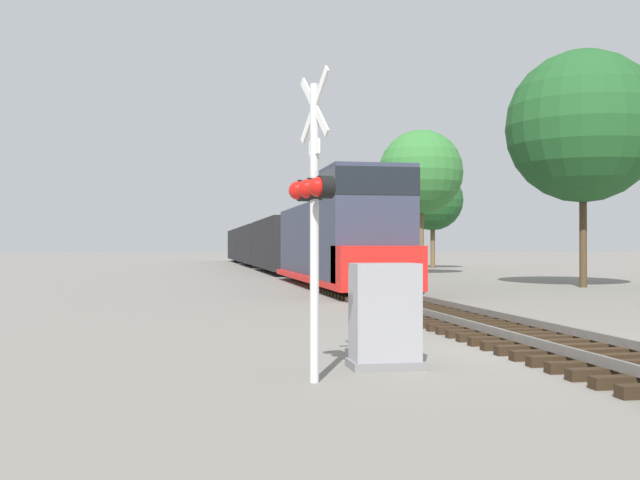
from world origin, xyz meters
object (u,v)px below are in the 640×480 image
(crossing_signal_near, at_px, (312,199))
(tree_far_right, at_px, (583,127))
(freight_train, at_px, (271,244))
(tree_mid_background, at_px, (421,172))
(relay_cabinet, at_px, (385,316))
(tree_deep_background, at_px, (433,200))

(crossing_signal_near, distance_m, tree_far_right, 26.29)
(freight_train, height_order, tree_mid_background, tree_mid_background)
(relay_cabinet, bearing_deg, crossing_signal_near, -141.86)
(freight_train, relative_size, tree_mid_background, 7.41)
(tree_far_right, xyz_separation_m, tree_mid_background, (-2.44, 15.64, -0.55))
(freight_train, xyz_separation_m, relay_cabinet, (-3.46, -46.05, -1.18))
(tree_far_right, distance_m, tree_mid_background, 15.83)
(tree_far_right, bearing_deg, tree_deep_background, 84.61)
(relay_cabinet, bearing_deg, tree_mid_background, 71.32)
(freight_train, bearing_deg, relay_cabinet, -94.30)
(freight_train, xyz_separation_m, tree_deep_background, (13.58, 1.99, 3.65))
(tree_far_right, relative_size, tree_mid_background, 1.13)
(tree_mid_background, xyz_separation_m, tree_deep_background, (5.12, 12.80, -0.97))
(tree_deep_background, bearing_deg, tree_mid_background, -111.81)
(freight_train, xyz_separation_m, tree_mid_background, (8.46, -10.81, 4.62))
(freight_train, xyz_separation_m, crossing_signal_near, (-4.74, -47.05, 0.50))
(tree_deep_background, bearing_deg, crossing_signal_near, -110.48)
(crossing_signal_near, bearing_deg, tree_deep_background, 146.18)
(tree_far_right, relative_size, tree_deep_background, 1.29)
(freight_train, relative_size, relay_cabinet, 43.81)
(tree_mid_background, relative_size, tree_deep_background, 1.14)
(crossing_signal_near, height_order, tree_far_right, tree_far_right)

